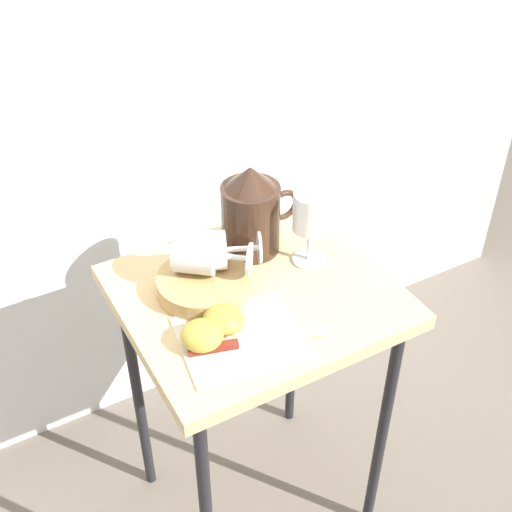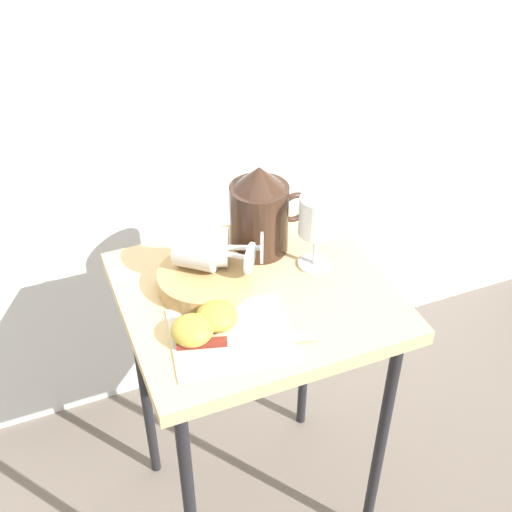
# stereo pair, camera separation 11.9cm
# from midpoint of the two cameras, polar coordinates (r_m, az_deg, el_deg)

# --- Properties ---
(ground_plane) EXTENTS (6.00, 6.00, 0.00)m
(ground_plane) POSITION_cam_midpoint_polar(r_m,az_deg,el_deg) (1.76, -2.06, -20.08)
(ground_plane) COLOR #665B51
(curtain_drape) EXTENTS (2.40, 0.03, 1.91)m
(curtain_drape) POSITION_cam_midpoint_polar(r_m,az_deg,el_deg) (1.49, -11.73, 15.71)
(curtain_drape) COLOR white
(curtain_drape) RESTS_ON ground_plane
(table) EXTENTS (0.49, 0.44, 0.68)m
(table) POSITION_cam_midpoint_polar(r_m,az_deg,el_deg) (1.30, -2.64, -5.68)
(table) COLOR tan
(table) RESTS_ON ground_plane
(linen_napkin) EXTENTS (0.23, 0.21, 0.00)m
(linen_napkin) POSITION_cam_midpoint_polar(r_m,az_deg,el_deg) (1.15, -4.35, -7.12)
(linen_napkin) COLOR beige
(linen_napkin) RESTS_ON table
(basket_tray) EXTENTS (0.17, 0.17, 0.03)m
(basket_tray) POSITION_cam_midpoint_polar(r_m,az_deg,el_deg) (1.24, -7.26, -2.50)
(basket_tray) COLOR tan
(basket_tray) RESTS_ON table
(pitcher) EXTENTS (0.17, 0.12, 0.19)m
(pitcher) POSITION_cam_midpoint_polar(r_m,az_deg,el_deg) (1.30, -3.04, 3.30)
(pitcher) COLOR #382319
(pitcher) RESTS_ON table
(wine_glass_upright) EXTENTS (0.07, 0.07, 0.15)m
(wine_glass_upright) POSITION_cam_midpoint_polar(r_m,az_deg,el_deg) (1.25, 2.01, 3.33)
(wine_glass_upright) COLOR silver
(wine_glass_upright) RESTS_ON table
(wine_glass_tipped_near) EXTENTS (0.15, 0.14, 0.08)m
(wine_glass_tipped_near) POSITION_cam_midpoint_polar(r_m,az_deg,el_deg) (1.22, -7.75, 0.13)
(wine_glass_tipped_near) COLOR silver
(wine_glass_tipped_near) RESTS_ON basket_tray
(wine_glass_tipped_far) EXTENTS (0.16, 0.12, 0.07)m
(wine_glass_tipped_far) POSITION_cam_midpoint_polar(r_m,az_deg,el_deg) (1.23, -7.11, 0.32)
(wine_glass_tipped_far) COLOR silver
(wine_glass_tipped_far) RESTS_ON basket_tray
(apple_half_left) EXTENTS (0.07, 0.07, 0.04)m
(apple_half_left) POSITION_cam_midpoint_polar(r_m,az_deg,el_deg) (1.13, -7.69, -6.86)
(apple_half_left) COLOR #B29938
(apple_half_left) RESTS_ON linen_napkin
(apple_half_right) EXTENTS (0.07, 0.07, 0.04)m
(apple_half_right) POSITION_cam_midpoint_polar(r_m,az_deg,el_deg) (1.15, -5.73, -5.54)
(apple_half_right) COLOR #B29938
(apple_half_right) RESTS_ON linen_napkin
(knife) EXTENTS (0.23, 0.08, 0.01)m
(knife) POSITION_cam_midpoint_polar(r_m,az_deg,el_deg) (1.13, -4.68, -7.67)
(knife) COLOR silver
(knife) RESTS_ON linen_napkin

